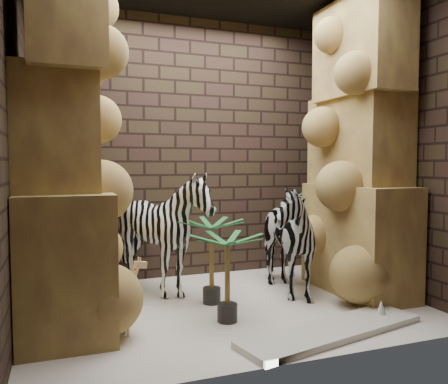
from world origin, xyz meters
name	(u,v)px	position (x,y,z in m)	size (l,w,h in m)	color
floor	(228,306)	(0.00, 0.00, 0.00)	(3.50, 3.50, 0.00)	silver
wall_back	(191,148)	(0.00, 1.25, 1.50)	(3.50, 3.50, 0.00)	black
wall_front	(297,135)	(0.00, -1.25, 1.50)	(3.50, 3.50, 0.00)	black
wall_left	(15,140)	(-1.75, 0.00, 1.50)	(3.00, 3.00, 0.00)	black
wall_right	(386,146)	(1.75, 0.00, 1.50)	(3.00, 3.00, 0.00)	black
rock_pillar_left	(64,141)	(-1.40, 0.00, 1.50)	(0.68, 1.30, 3.00)	tan
rock_pillar_right	(359,146)	(1.42, 0.00, 1.50)	(0.58, 1.25, 3.00)	tan
zebra_right	(279,229)	(0.65, 0.25, 0.65)	(0.60, 1.10, 1.31)	white
zebra_left	(163,240)	(-0.48, 0.56, 0.56)	(1.00, 1.24, 1.13)	white
giraffe_toy	(117,298)	(-1.05, -0.40, 0.30)	(0.31, 0.10, 0.61)	#F5C991
palm_front	(212,261)	(-0.11, 0.15, 0.41)	(0.36, 0.36, 0.81)	#185527
palm_back	(227,277)	(-0.14, -0.36, 0.38)	(0.36, 0.36, 0.75)	#185527
surfboard	(333,331)	(0.53, -0.90, 0.03)	(1.63, 0.40, 0.05)	silver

